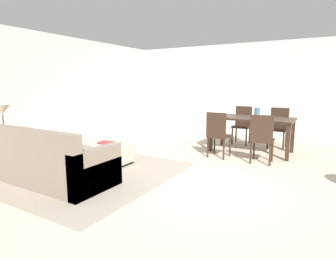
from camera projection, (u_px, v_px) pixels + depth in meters
The scene contains 15 objects.
ground_plane at pixel (199, 180), 4.27m from camera, with size 10.80×10.80×0.00m, color beige.
wall_back at pixel (268, 88), 8.31m from camera, with size 9.00×0.12×2.70m, color beige.
wall_left at pixel (38, 89), 6.71m from camera, with size 0.12×11.00×2.70m, color beige.
area_rug at pixel (82, 171), 4.71m from camera, with size 3.00×2.80×0.01m, color gray.
couch at pixel (50, 163), 4.16m from camera, with size 1.95×0.89×0.86m.
ottoman_table at pixel (104, 152), 5.13m from camera, with size 1.00×0.56×0.39m.
side_table at pixel (5, 142), 4.83m from camera, with size 0.40×0.40×0.60m.
table_lamp at pixel (2, 111), 4.74m from camera, with size 0.26×0.26×0.53m.
dining_table at pixel (252, 122), 5.95m from camera, with size 1.69×0.88×0.76m.
dining_chair_near_left at pixel (218, 132), 5.50m from camera, with size 0.42×0.42×0.92m.
dining_chair_near_right at pixel (262, 136), 5.08m from camera, with size 0.42×0.42×0.92m.
dining_chair_far_left at pixel (242, 123), 6.87m from camera, with size 0.41×0.41×0.92m.
dining_chair_far_right at pixel (278, 125), 6.43m from camera, with size 0.41×0.41×0.92m.
vase_centerpiece at pixel (257, 113), 5.92m from camera, with size 0.12×0.12×0.21m, color slate.
book_on_ottoman at pixel (106, 143), 5.07m from camera, with size 0.26×0.20×0.03m, color maroon.
Camera 1 is at (1.65, -3.76, 1.47)m, focal length 29.62 mm.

